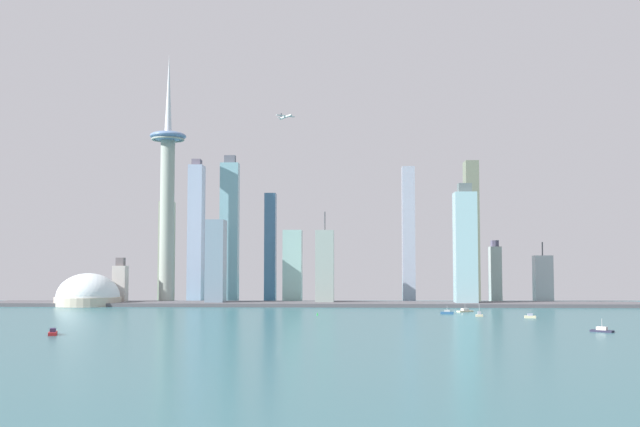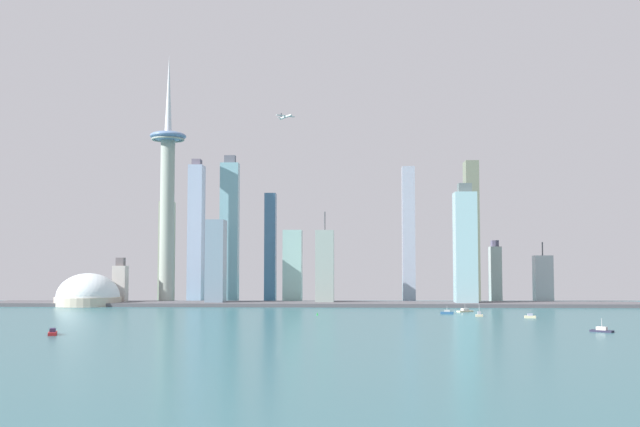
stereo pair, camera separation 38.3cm
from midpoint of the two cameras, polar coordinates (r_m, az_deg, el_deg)
ground_plane at (r=435.60m, az=-3.12°, el=-9.96°), size 6000.00×6000.00×0.00m
waterfront_pier at (r=879.83m, az=-0.34°, el=-6.73°), size 742.74×69.89×3.91m
observation_tower at (r=942.76m, az=-11.25°, el=2.00°), size 43.69×43.69×301.98m
stadium_dome at (r=917.82m, az=-16.82°, el=-6.00°), size 74.43×74.43×53.91m
skyscraper_0 at (r=933.34m, az=-2.03°, el=-3.96°), size 22.70×23.09×88.60m
skyscraper_1 at (r=984.22m, az=-3.69°, el=-2.51°), size 14.15×19.16×138.06m
skyscraper_2 at (r=971.39m, az=-6.72°, el=-1.28°), size 22.92×15.96×184.54m
skyscraper_3 at (r=1003.18m, az=-11.31°, el=-2.70°), size 16.65×23.75×134.82m
skyscraper_4 at (r=953.65m, az=6.60°, el=-1.55°), size 15.41×16.85×167.99m
skyscraper_5 at (r=929.57m, az=-14.60°, el=-5.06°), size 15.24×15.55×54.88m
skyscraper_6 at (r=888.53m, az=10.74°, el=-2.48°), size 24.48×27.09×139.15m
skyscraper_7 at (r=990.18m, az=-9.16°, el=-1.37°), size 18.08×25.49×181.31m
skyscraper_8 at (r=892.94m, az=-7.73°, el=-3.63°), size 20.92×26.63×98.19m
skyscraper_9 at (r=991.39m, az=12.89°, el=-4.33°), size 13.65×19.97×77.23m
skyscraper_10 at (r=1010.20m, az=16.23°, el=-4.66°), size 22.53×17.92×75.26m
skyscraper_11 at (r=892.56m, az=0.37°, el=-4.03°), size 21.11×24.39×108.36m
skyscraper_12 at (r=948.85m, az=11.20°, el=-1.36°), size 15.81×27.05×172.34m
boat_0 at (r=743.54m, az=9.42°, el=-7.26°), size 12.75×6.10×7.73m
boat_1 at (r=701.31m, az=15.34°, el=-7.38°), size 9.90×4.11×3.99m
boat_2 at (r=545.83m, az=-19.21°, el=-8.34°), size 10.36×17.34×4.46m
boat_3 at (r=709.69m, az=11.75°, el=-7.37°), size 6.38×2.67×11.24m
boat_4 at (r=778.27m, az=10.73°, el=-7.10°), size 17.62×14.27×7.71m
boat_5 at (r=572.23m, az=20.21°, el=-8.13°), size 15.49×14.07×9.34m
channel_buoy_0 at (r=714.20m, az=-0.18°, el=-7.46°), size 1.57×1.57×2.73m
airplane at (r=932.20m, az=-2.55°, el=7.20°), size 22.30×24.86×7.71m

